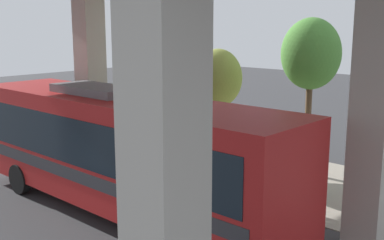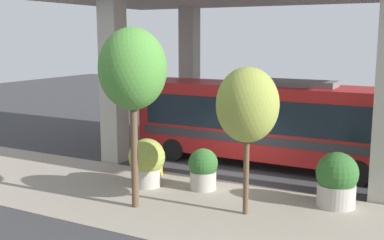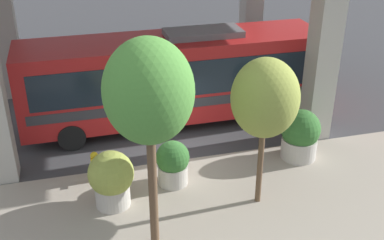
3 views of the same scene
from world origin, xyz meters
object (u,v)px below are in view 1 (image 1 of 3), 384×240
Objects in this scene: bus at (121,147)px; street_tree_far at (218,79)px; street_tree_near at (311,55)px; fire_hydrant at (285,192)px; planter_back at (299,166)px; planter_middle at (239,164)px; planter_front at (140,141)px.

bus is 2.54× the size of street_tree_far.
street_tree_near is 3.73m from street_tree_far.
planter_back reaches higher than fire_hydrant.
planter_middle reaches higher than fire_hydrant.
bus is 5.96m from planter_back.
bus is 4.65m from planter_middle.
bus is 7.71× the size of planter_middle.
planter_middle is (-4.34, 1.07, -1.25)m from bus.
street_tree_near is at bearing -156.57° from planter_back.
planter_back is 0.39× the size of street_tree_far.
street_tree_near is (-2.70, 1.12, 3.70)m from planter_middle.
bus is at bearing -13.85° from planter_middle.
fire_hydrant is at bearing 135.30° from bus.
planter_front reaches higher than planter_back.
street_tree_far reaches higher than planter_middle.
bus is at bearing -17.30° from street_tree_near.
bus is 2.02× the size of street_tree_near.
street_tree_near reaches higher than bus.
planter_middle is at bearing 55.01° from street_tree_far.
planter_back is (-0.65, 2.01, 0.17)m from planter_middle.
bus is at bearing -44.70° from fire_hydrant.
street_tree_far is at bearing -124.99° from planter_middle.
planter_middle is at bearing -22.58° from street_tree_near.
street_tree_far is (-2.05, 2.36, 2.55)m from planter_front.
bus is at bearing 11.61° from street_tree_far.
planter_front is 1.01× the size of planter_back.
planter_back is at bearing 99.31° from planter_front.
fire_hydrant is 7.07m from planter_front.
planter_front is 7.48m from street_tree_near.
street_tree_far is (-0.96, -4.30, 2.51)m from planter_back.
fire_hydrant is 0.69× the size of planter_middle.
bus reaches higher than planter_middle.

